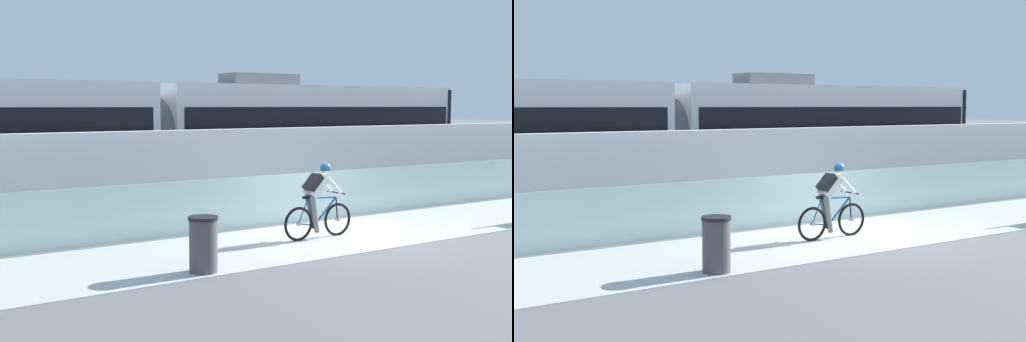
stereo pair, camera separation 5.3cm
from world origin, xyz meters
TOP-DOWN VIEW (x-y plane):
  - ground_plane at (0.00, 0.00)m, footprint 200.00×200.00m
  - bike_path_deck at (0.00, 0.00)m, footprint 32.00×3.20m
  - glass_parapet at (0.00, 1.85)m, footprint 32.00×0.05m
  - concrete_barrier_wall at (0.00, 3.65)m, footprint 32.00×0.36m
  - tram_rail_near at (0.00, 6.13)m, footprint 32.00×0.08m
  - tram_rail_far at (0.00, 7.57)m, footprint 32.00×0.08m
  - tram at (-1.51, 6.85)m, footprint 22.56×2.54m
  - cyclist_on_bike at (-0.74, -0.00)m, footprint 1.77×0.58m
  - trash_bin at (-4.18, -1.25)m, footprint 0.51×0.51m

SIDE VIEW (x-z plane):
  - ground_plane at x=0.00m, z-range 0.00..0.00m
  - tram_rail_near at x=0.00m, z-range 0.00..0.01m
  - tram_rail_far at x=0.00m, z-range 0.00..0.01m
  - bike_path_deck at x=0.00m, z-range 0.00..0.01m
  - trash_bin at x=-4.18m, z-range 0.00..0.96m
  - glass_parapet at x=0.00m, z-range 0.00..1.19m
  - cyclist_on_bike at x=-0.74m, z-range -0.01..1.60m
  - concrete_barrier_wall at x=0.00m, z-range 0.00..2.22m
  - tram at x=-1.51m, z-range -0.01..3.80m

